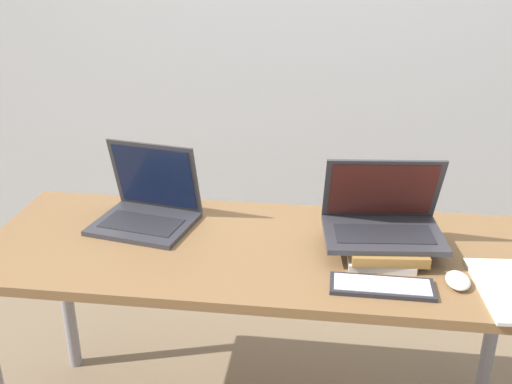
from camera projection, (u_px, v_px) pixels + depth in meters
The scene contains 6 objects.
desk at pixel (262, 269), 1.86m from camera, with size 1.72×0.64×0.74m.
laptop_left at pixel (147, 208), 1.96m from camera, with size 0.35×0.31×0.26m.
book_stack at pixel (382, 245), 1.78m from camera, with size 0.24×0.28×0.05m.
laptop_on_books at pixel (383, 219), 1.78m from camera, with size 0.37×0.27×0.23m.
wireless_keyboard at pixel (382, 286), 1.61m from camera, with size 0.28×0.11×0.01m.
mouse at pixel (458, 280), 1.62m from camera, with size 0.07×0.10×0.03m.
Camera 1 is at (0.19, -1.28, 1.62)m, focal length 42.00 mm.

